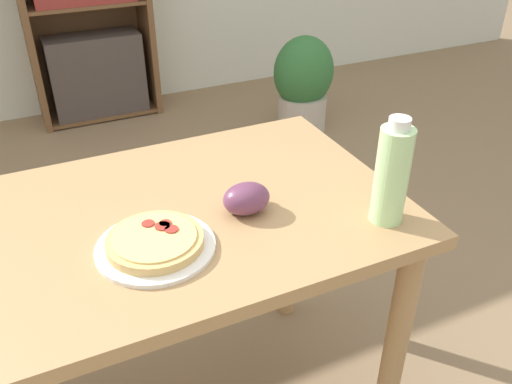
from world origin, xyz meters
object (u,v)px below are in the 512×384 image
(grape_bunch, at_px, (247,199))
(pizza_on_plate, at_px, (156,243))
(drink_bottle, at_px, (392,174))
(bookshelf, at_px, (87,14))
(potted_plant_floor, at_px, (303,84))

(grape_bunch, bearing_deg, pizza_on_plate, -168.16)
(pizza_on_plate, height_order, drink_bottle, drink_bottle)
(pizza_on_plate, xyz_separation_m, bookshelf, (0.29, 2.53, -0.12))
(potted_plant_floor, bearing_deg, grape_bunch, -123.50)
(drink_bottle, relative_size, potted_plant_floor, 0.43)
(drink_bottle, bearing_deg, potted_plant_floor, 65.22)
(pizza_on_plate, height_order, potted_plant_floor, pizza_on_plate)
(pizza_on_plate, relative_size, potted_plant_floor, 0.43)
(grape_bunch, distance_m, potted_plant_floor, 2.13)
(bookshelf, bearing_deg, grape_bunch, -91.47)
(grape_bunch, height_order, potted_plant_floor, grape_bunch)
(bookshelf, bearing_deg, pizza_on_plate, -96.58)
(drink_bottle, distance_m, bookshelf, 2.66)
(drink_bottle, xyz_separation_m, potted_plant_floor, (0.87, 1.89, -0.58))
(grape_bunch, height_order, bookshelf, bookshelf)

